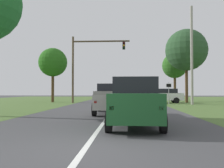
# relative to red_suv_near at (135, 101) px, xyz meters

# --- Properties ---
(ground_plane) EXTENTS (120.00, 120.00, 0.00)m
(ground_plane) POSITION_rel_red_suv_near_xyz_m (-1.37, 8.09, -1.02)
(ground_plane) COLOR #424244
(lane_centre_stripe) EXTENTS (0.16, 42.36, 0.01)m
(lane_centre_stripe) POSITION_rel_red_suv_near_xyz_m (-1.37, -2.91, -1.02)
(lane_centre_stripe) COLOR white
(lane_centre_stripe) RESTS_ON ground_plane
(red_suv_near) EXTENTS (2.13, 4.84, 1.95)m
(red_suv_near) POSITION_rel_red_suv_near_xyz_m (0.00, 0.00, 0.00)
(red_suv_near) COLOR #194C23
(red_suv_near) RESTS_ON ground_plane
(pickup_truck_lead) EXTENTS (2.24, 5.50, 1.87)m
(pickup_truck_lead) POSITION_rel_red_suv_near_xyz_m (-1.22, 5.51, -0.07)
(pickup_truck_lead) COLOR #B7B2A8
(pickup_truck_lead) RESTS_ON ground_plane
(traffic_light) EXTENTS (6.93, 0.40, 7.99)m
(traffic_light) POSITION_rel_red_suv_near_xyz_m (-5.02, 19.25, 4.19)
(traffic_light) COLOR brown
(traffic_light) RESTS_ON ground_plane
(keep_moving_sign) EXTENTS (0.60, 0.09, 2.40)m
(keep_moving_sign) POSITION_rel_red_suv_near_xyz_m (4.44, 18.01, 0.52)
(keep_moving_sign) COLOR gray
(keep_moving_sign) RESTS_ON ground_plane
(oak_tree_right) EXTENTS (5.20, 5.20, 9.15)m
(oak_tree_right) POSITION_rel_red_suv_near_xyz_m (7.18, 21.14, 5.51)
(oak_tree_right) COLOR #4C351E
(oak_tree_right) RESTS_ON ground_plane
(crossing_suv_far) EXTENTS (4.81, 2.20, 1.71)m
(crossing_suv_far) POSITION_rel_red_suv_near_xyz_m (4.08, 19.99, -0.12)
(crossing_suv_far) COLOR silver
(crossing_suv_far) RESTS_ON ground_plane
(utility_pole_right) EXTENTS (0.28, 0.28, 10.41)m
(utility_pole_right) POSITION_rel_red_suv_near_xyz_m (6.56, 16.25, 4.18)
(utility_pole_right) COLOR #9E998E
(utility_pole_right) RESTS_ON ground_plane
(extra_tree_1) EXTENTS (3.67, 3.67, 6.97)m
(extra_tree_1) POSITION_rel_red_suv_near_xyz_m (-9.77, 21.20, 4.08)
(extra_tree_1) COLOR #4C351E
(extra_tree_1) RESTS_ON ground_plane
(extra_tree_2) EXTENTS (3.58, 3.58, 6.85)m
(extra_tree_2) POSITION_rel_red_suv_near_xyz_m (6.61, 25.65, 4.01)
(extra_tree_2) COLOR #4C351E
(extra_tree_2) RESTS_ON ground_plane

